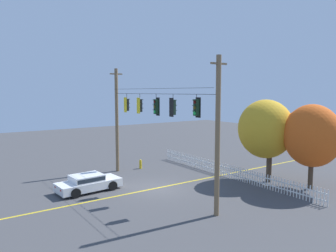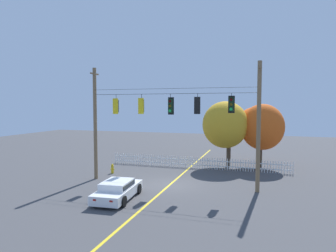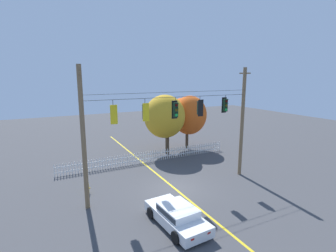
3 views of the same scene
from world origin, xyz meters
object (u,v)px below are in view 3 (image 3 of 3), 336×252
(traffic_signal_northbound_primary, at_px, (145,112))
(autumn_maple_mid, at_px, (187,114))
(traffic_signal_westbound_side, at_px, (200,108))
(traffic_signal_southbound_primary, at_px, (225,105))
(autumn_maple_near_fence, at_px, (166,117))
(fire_hydrant, at_px, (87,188))
(parked_car, at_px, (177,215))
(traffic_signal_eastbound_side, at_px, (113,114))
(traffic_signal_northbound_secondary, at_px, (175,110))

(traffic_signal_northbound_primary, relative_size, autumn_maple_mid, 0.25)
(traffic_signal_westbound_side, relative_size, traffic_signal_southbound_primary, 1.06)
(traffic_signal_southbound_primary, xyz_separation_m, autumn_maple_near_fence, (-1.12, 7.72, -1.88))
(traffic_signal_northbound_primary, xyz_separation_m, traffic_signal_southbound_primary, (6.46, 0.02, 0.11))
(traffic_signal_westbound_side, distance_m, traffic_signal_southbound_primary, 2.29)
(autumn_maple_mid, bearing_deg, fire_hydrant, -151.01)
(traffic_signal_southbound_primary, xyz_separation_m, parked_car, (-6.37, -4.14, -5.20))
(traffic_signal_southbound_primary, bearing_deg, traffic_signal_westbound_side, -179.53)
(traffic_signal_northbound_primary, xyz_separation_m, traffic_signal_westbound_side, (4.17, -0.00, 0.04))
(traffic_signal_westbound_side, bearing_deg, traffic_signal_eastbound_side, 180.00)
(traffic_signal_northbound_primary, relative_size, traffic_signal_northbound_secondary, 0.98)
(traffic_signal_southbound_primary, bearing_deg, autumn_maple_mid, 77.86)
(autumn_maple_mid, height_order, parked_car, autumn_maple_mid)
(traffic_signal_northbound_primary, bearing_deg, traffic_signal_southbound_primary, 0.17)
(traffic_signal_northbound_secondary, height_order, autumn_maple_near_fence, traffic_signal_northbound_secondary)
(autumn_maple_near_fence, bearing_deg, parked_car, -113.89)
(traffic_signal_northbound_primary, xyz_separation_m, autumn_maple_near_fence, (5.34, 7.73, -1.77))
(autumn_maple_mid, height_order, fire_hydrant, autumn_maple_mid)
(parked_car, bearing_deg, traffic_signal_northbound_primary, 91.31)
(traffic_signal_northbound_secondary, xyz_separation_m, parked_car, (-2.12, -4.14, -5.10))
(fire_hydrant, bearing_deg, traffic_signal_northbound_primary, -30.06)
(traffic_signal_northbound_secondary, distance_m, traffic_signal_westbound_side, 1.96)
(traffic_signal_eastbound_side, xyz_separation_m, traffic_signal_northbound_secondary, (4.27, 0.02, 0.02))
(parked_car, bearing_deg, fire_hydrant, 120.50)
(traffic_signal_eastbound_side, xyz_separation_m, autumn_maple_near_fence, (7.41, 7.73, -1.76))
(autumn_maple_near_fence, bearing_deg, fire_hydrant, -147.37)
(traffic_signal_northbound_primary, height_order, traffic_signal_southbound_primary, same)
(traffic_signal_northbound_primary, relative_size, autumn_maple_near_fence, 0.24)
(traffic_signal_westbound_side, distance_m, parked_car, 7.74)
(traffic_signal_eastbound_side, bearing_deg, fire_hydrant, 125.80)
(autumn_maple_mid, distance_m, fire_hydrant, 13.97)
(traffic_signal_eastbound_side, relative_size, autumn_maple_mid, 0.25)
(traffic_signal_northbound_secondary, height_order, parked_car, traffic_signal_northbound_secondary)
(traffic_signal_northbound_primary, xyz_separation_m, fire_hydrant, (-3.54, 2.05, -5.30))
(traffic_signal_eastbound_side, xyz_separation_m, traffic_signal_westbound_side, (6.23, -0.00, 0.05))
(traffic_signal_northbound_secondary, height_order, autumn_maple_mid, traffic_signal_northbound_secondary)
(traffic_signal_westbound_side, bearing_deg, autumn_maple_mid, 64.34)
(traffic_signal_eastbound_side, distance_m, autumn_maple_mid, 13.60)
(traffic_signal_eastbound_side, bearing_deg, parked_car, -62.38)
(autumn_maple_near_fence, relative_size, parked_car, 1.40)
(traffic_signal_westbound_side, distance_m, autumn_maple_near_fence, 8.03)
(traffic_signal_northbound_primary, relative_size, traffic_signal_westbound_side, 1.02)
(traffic_signal_northbound_primary, height_order, traffic_signal_northbound_secondary, same)
(traffic_signal_eastbound_side, height_order, traffic_signal_northbound_secondary, same)
(autumn_maple_mid, bearing_deg, traffic_signal_southbound_primary, -102.14)
(autumn_maple_near_fence, distance_m, parked_car, 13.38)
(traffic_signal_northbound_primary, relative_size, fire_hydrant, 1.79)
(parked_car, bearing_deg, traffic_signal_southbound_primary, 33.02)
(traffic_signal_westbound_side, bearing_deg, fire_hydrant, 165.13)
(parked_car, bearing_deg, traffic_signal_northbound_secondary, 62.90)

